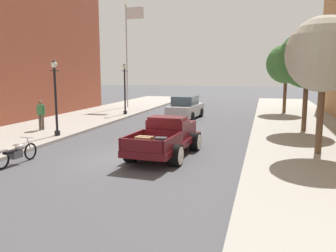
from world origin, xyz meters
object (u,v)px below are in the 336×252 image
object	(u,v)px
street_lamp_near	(55,92)
street_tree_third	(286,64)
car_background_silver	(186,108)
street_tree_second	(308,59)
street_tree_nearest	(324,55)
motorcycle_parked	(17,153)
flagpole	(129,45)
pedestrian_sidewalk_left	(41,113)
hotrod_truck_maroon	(167,137)
street_lamp_far	(125,85)

from	to	relation	value
street_lamp_near	street_tree_third	world-z (taller)	street_tree_third
car_background_silver	street_tree_third	size ratio (longest dim) A/B	0.82
street_tree_second	street_tree_nearest	bearing A→B (deg)	-90.06
motorcycle_parked	street_tree_nearest	xyz separation A→B (m)	(10.92, 4.19, 3.61)
flagpole	street_tree_third	xyz separation A→B (m)	(13.49, -1.05, -1.79)
pedestrian_sidewalk_left	street_tree_second	world-z (taller)	street_tree_second
pedestrian_sidewalk_left	street_lamp_near	xyz separation A→B (m)	(1.86, -1.35, 1.30)
street_lamp_near	street_tree_nearest	xyz separation A→B (m)	(12.38, -0.76, 1.66)
hotrod_truck_maroon	pedestrian_sidewalk_left	bearing A→B (deg)	157.99
hotrod_truck_maroon	motorcycle_parked	bearing A→B (deg)	-149.30
hotrod_truck_maroon	street_tree_second	xyz separation A→B (m)	(5.97, 6.95, 3.30)
motorcycle_parked	street_tree_second	distance (m)	15.18
car_background_silver	street_lamp_far	bearing A→B (deg)	176.16
car_background_silver	street_tree_second	distance (m)	9.35
street_lamp_near	street_tree_second	world-z (taller)	street_tree_second
street_tree_third	hotrod_truck_maroon	bearing A→B (deg)	-108.89
motorcycle_parked	hotrod_truck_maroon	bearing A→B (deg)	30.70
street_lamp_far	street_tree_third	distance (m)	12.66
street_tree_third	street_tree_nearest	bearing A→B (deg)	-87.50
motorcycle_parked	street_lamp_near	distance (m)	5.51
hotrod_truck_maroon	street_lamp_near	distance (m)	6.92
street_tree_second	street_tree_third	world-z (taller)	street_tree_second
motorcycle_parked	car_background_silver	size ratio (longest dim) A/B	0.48
street_tree_nearest	street_lamp_far	bearing A→B (deg)	140.62
hotrod_truck_maroon	pedestrian_sidewalk_left	distance (m)	8.94
pedestrian_sidewalk_left	street_tree_nearest	bearing A→B (deg)	-8.41
street_lamp_near	street_tree_second	xyz separation A→B (m)	(12.39, 4.95, 1.67)
street_tree_nearest	street_tree_third	distance (m)	14.36
motorcycle_parked	pedestrian_sidewalk_left	distance (m)	7.14
hotrod_truck_maroon	street_tree_third	size ratio (longest dim) A/B	0.93
hotrod_truck_maroon	flagpole	xyz separation A→B (m)	(-8.16, 16.64, 5.02)
car_background_silver	street_tree_second	world-z (taller)	street_tree_second
pedestrian_sidewalk_left	street_tree_third	bearing A→B (deg)	41.97
motorcycle_parked	flagpole	distance (m)	20.54
street_lamp_far	street_tree_second	world-z (taller)	street_tree_second
motorcycle_parked	street_lamp_far	distance (m)	14.66
street_tree_nearest	street_tree_second	bearing A→B (deg)	89.94
street_lamp_near	street_tree_third	distance (m)	18.04
car_background_silver	street_lamp_far	xyz separation A→B (m)	(-4.83, 0.32, 1.62)
hotrod_truck_maroon	car_background_silver	distance (m)	11.30
hotrod_truck_maroon	street_tree_second	size ratio (longest dim) A/B	0.91
street_tree_nearest	street_tree_third	size ratio (longest dim) A/B	1.00
car_background_silver	street_lamp_near	bearing A→B (deg)	-117.25
pedestrian_sidewalk_left	street_tree_nearest	distance (m)	14.70
motorcycle_parked	pedestrian_sidewalk_left	size ratio (longest dim) A/B	1.28
street_tree_third	pedestrian_sidewalk_left	bearing A→B (deg)	-138.03
car_background_silver	street_tree_second	xyz separation A→B (m)	(7.67, -4.22, 3.28)
street_tree_nearest	street_tree_third	xyz separation A→B (m)	(-0.63, 14.35, -0.07)
hotrod_truck_maroon	street_tree_nearest	xyz separation A→B (m)	(5.96, 1.24, 3.30)
car_background_silver	flagpole	world-z (taller)	flagpole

